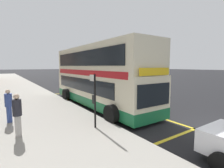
# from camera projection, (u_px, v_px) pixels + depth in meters

# --- Properties ---
(ground_plane) EXTENTS (260.00, 260.00, 0.00)m
(ground_plane) POSITION_uv_depth(u_px,v_px,m) (51.00, 80.00, 34.19)
(ground_plane) COLOR black
(pavement_near) EXTENTS (6.00, 76.00, 0.14)m
(pavement_near) POSITION_uv_depth(u_px,v_px,m) (11.00, 82.00, 30.29)
(pavement_near) COLOR #A39E93
(pavement_near) RESTS_ON ground
(double_decker_bus) EXTENTS (3.25, 11.21, 4.40)m
(double_decker_bus) POSITION_uv_depth(u_px,v_px,m) (97.00, 78.00, 12.46)
(double_decker_bus) COLOR beige
(double_decker_bus) RESTS_ON ground
(bus_bay_markings) EXTENTS (3.08, 13.85, 0.01)m
(bus_bay_markings) POSITION_uv_depth(u_px,v_px,m) (98.00, 105.00, 12.68)
(bus_bay_markings) COLOR yellow
(bus_bay_markings) RESTS_ON ground
(bus_stop_sign) EXTENTS (0.09, 0.51, 2.55)m
(bus_stop_sign) POSITION_uv_depth(u_px,v_px,m) (94.00, 95.00, 7.58)
(bus_stop_sign) COLOR black
(bus_stop_sign) RESTS_ON pavement_near
(parked_car_white_kerbside) EXTENTS (2.09, 4.20, 1.62)m
(parked_car_white_kerbside) POSITION_uv_depth(u_px,v_px,m) (73.00, 77.00, 31.68)
(parked_car_white_kerbside) COLOR silver
(parked_car_white_kerbside) RESTS_ON ground
(parked_car_navy_behind) EXTENTS (2.09, 4.20, 1.62)m
(parked_car_navy_behind) POSITION_uv_depth(u_px,v_px,m) (96.00, 79.00, 28.27)
(parked_car_navy_behind) COLOR navy
(parked_car_navy_behind) RESTS_ON ground
(pedestrian_waiting_near_sign) EXTENTS (0.34, 0.34, 1.74)m
(pedestrian_waiting_near_sign) POSITION_uv_depth(u_px,v_px,m) (17.00, 113.00, 6.66)
(pedestrian_waiting_near_sign) COLOR #B7B2AD
(pedestrian_waiting_near_sign) RESTS_ON pavement_near
(pedestrian_further_back) EXTENTS (0.34, 0.34, 1.68)m
(pedestrian_further_back) POSITION_uv_depth(u_px,v_px,m) (9.00, 105.00, 8.28)
(pedestrian_further_back) COLOR #33478C
(pedestrian_further_back) RESTS_ON pavement_near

